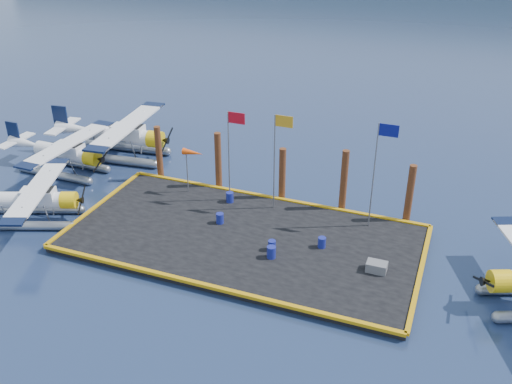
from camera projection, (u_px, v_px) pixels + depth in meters
ground at (243, 242)px, 33.11m from camera, size 4000.00×4000.00×0.00m
dock at (243, 239)px, 33.02m from camera, size 20.00×10.00×0.40m
dock_bumpers at (243, 235)px, 32.88m from camera, size 20.25×10.25×0.18m
seaplane_a at (34, 202)px, 34.59m from camera, size 8.01×8.50×3.07m
seaplane_b at (66, 155)px, 40.62m from camera, size 8.25×9.09×3.24m
seaplane_c at (124, 138)px, 42.89m from camera, size 9.41×10.39×3.68m
drum_0 at (220, 218)px, 34.09m from camera, size 0.46×0.46×0.64m
drum_1 at (271, 252)px, 30.86m from camera, size 0.49×0.49×0.69m
drum_2 at (272, 245)px, 31.52m from camera, size 0.43×0.43×0.60m
drum_4 at (322, 242)px, 31.77m from camera, size 0.44×0.44×0.62m
drum_5 at (230, 197)px, 36.42m from camera, size 0.48×0.48×0.67m
crate at (377, 267)px, 29.78m from camera, size 1.06×0.71×0.53m
flagpole_red at (232, 143)px, 34.93m from camera, size 1.14×0.08×6.00m
flagpole_yellow at (278, 148)px, 33.91m from camera, size 1.14×0.08×6.20m
flagpole_blue at (379, 161)px, 31.92m from camera, size 1.14×0.08×6.50m
windsock at (193, 154)px, 36.35m from camera, size 1.40×0.44×3.12m
piling_0 at (159, 154)px, 39.35m from camera, size 0.44×0.44×4.00m
piling_1 at (218, 162)px, 37.86m from camera, size 0.44×0.44×4.20m
piling_2 at (282, 176)px, 36.52m from camera, size 0.44×0.44×3.80m
piling_3 at (344, 183)px, 35.12m from camera, size 0.44×0.44×4.30m
piling_4 at (409, 196)px, 33.91m from camera, size 0.44×0.44×4.00m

